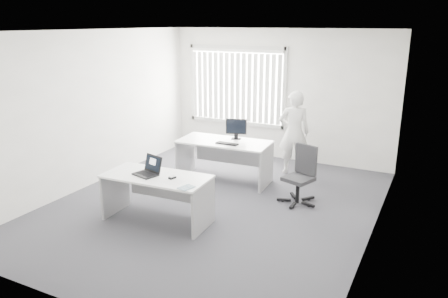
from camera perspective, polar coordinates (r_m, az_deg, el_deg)
The scene contains 18 objects.
ground at distance 7.30m, azimuth -1.38°, elevation -7.36°, with size 6.00×6.00×0.00m, color #414046.
wall_back at distance 9.55m, azimuth 7.17°, elevation 6.98°, with size 5.00×0.02×2.80m, color white.
wall_front at distance 4.55m, azimuth -19.73°, elevation -4.32°, with size 5.00×0.02×2.80m, color white.
wall_left at distance 8.31m, azimuth -16.87°, elevation 5.02°, with size 0.02×6.00×2.80m, color white.
wall_right at distance 6.11m, azimuth 19.65°, elevation 0.85°, with size 0.02×6.00×2.80m, color white.
ceiling at distance 6.68m, azimuth -1.55°, elevation 15.20°, with size 5.00×6.00×0.02m, color silver.
window at distance 9.87m, azimuth 1.60°, elevation 8.29°, with size 2.32×0.06×1.76m, color #BABBB6.
blinds at distance 9.82m, azimuth 1.45°, elevation 8.07°, with size 2.20×0.10×1.50m, color white, non-canonical shape.
desk_near at distance 6.65m, azimuth -8.75°, elevation -5.09°, with size 1.63×0.83×0.73m.
desk_far at distance 8.22m, azimuth 0.03°, elevation -0.42°, with size 1.76×0.90×0.78m.
office_chair at distance 7.42m, azimuth 9.85°, elevation -4.66°, with size 0.70×0.70×0.98m.
person at distance 8.69m, azimuth 9.12°, elevation 2.14°, with size 0.61×0.40×1.67m, color silver.
laptop at distance 6.57m, azimuth -10.28°, elevation -2.25°, with size 0.36×0.32×0.28m, color black, non-canonical shape.
paper_sheet at distance 6.30m, azimuth -6.77°, elevation -4.23°, with size 0.33×0.23×0.00m, color white.
mouse at distance 6.41m, azimuth -6.77°, elevation -3.67°, with size 0.06×0.11×0.04m, color #B9B9BB, non-canonical shape.
booklet at distance 6.05m, azimuth -4.96°, elevation -5.03°, with size 0.15×0.22×0.01m, color white.
keyboard at distance 7.95m, azimuth 0.40°, elevation 0.71°, with size 0.42×0.14×0.02m, color black.
monitor at distance 8.25m, azimuth 1.60°, elevation 2.64°, with size 0.39×0.12×0.39m, color black, non-canonical shape.
Camera 1 is at (3.18, -5.88, 2.93)m, focal length 35.00 mm.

